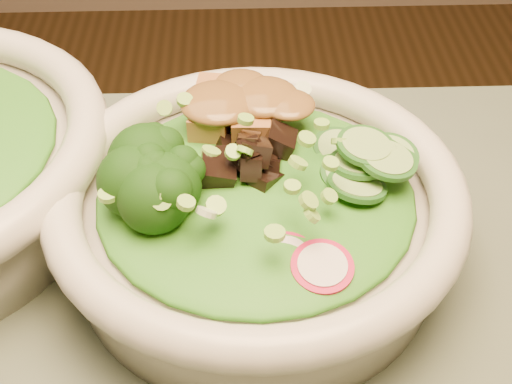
{
  "coord_description": "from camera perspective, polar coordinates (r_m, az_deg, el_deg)",
  "views": [
    {
      "loc": [
        0.14,
        -0.15,
        1.12
      ],
      "look_at": [
        0.15,
        0.19,
        0.81
      ],
      "focal_mm": 50.0,
      "sensor_mm": 36.0,
      "label": 1
    }
  ],
  "objects": [
    {
      "name": "radish_slices",
      "position": [
        0.41,
        2.42,
        -5.56
      ],
      "size": [
        0.11,
        0.04,
        0.02
      ],
      "primitive_type": null,
      "rotation": [
        0.0,
        0.0,
        -0.02
      ],
      "color": "#AC0D34",
      "rests_on": "salad_bowl"
    },
    {
      "name": "mushroom_heap",
      "position": [
        0.46,
        -0.33,
        2.43
      ],
      "size": [
        0.07,
        0.07,
        0.04
      ],
      "primitive_type": null,
      "rotation": [
        0.0,
        0.0,
        -0.02
      ],
      "color": "black",
      "rests_on": "salad_bowl"
    },
    {
      "name": "scallion_garnish",
      "position": [
        0.44,
        0.0,
        2.45
      ],
      "size": [
        0.19,
        0.19,
        0.02
      ],
      "primitive_type": null,
      "color": "#7DBA41",
      "rests_on": "salad_bowl"
    },
    {
      "name": "lettuce_bed",
      "position": [
        0.46,
        0.0,
        0.09
      ],
      "size": [
        0.21,
        0.21,
        0.02
      ],
      "primitive_type": "ellipsoid",
      "color": "#1B6A16",
      "rests_on": "salad_bowl"
    },
    {
      "name": "broccoli_florets",
      "position": [
        0.44,
        -8.01,
        0.31
      ],
      "size": [
        0.08,
        0.07,
        0.04
      ],
      "primitive_type": null,
      "rotation": [
        0.0,
        0.0,
        -0.02
      ],
      "color": "black",
      "rests_on": "salad_bowl"
    },
    {
      "name": "tofu_cubes",
      "position": [
        0.5,
        -1.38,
        5.96
      ],
      "size": [
        0.09,
        0.06,
        0.04
      ],
      "primitive_type": null,
      "rotation": [
        0.0,
        0.0,
        -0.02
      ],
      "color": "brown",
      "rests_on": "salad_bowl"
    },
    {
      "name": "cucumber_slices",
      "position": [
        0.47,
        8.02,
        2.26
      ],
      "size": [
        0.07,
        0.07,
        0.04
      ],
      "primitive_type": null,
      "rotation": [
        0.0,
        0.0,
        -0.02
      ],
      "color": "#85B363",
      "rests_on": "salad_bowl"
    },
    {
      "name": "peanut_sauce",
      "position": [
        0.49,
        -1.4,
        7.2
      ],
      "size": [
        0.07,
        0.06,
        0.02
      ],
      "primitive_type": "ellipsoid",
      "color": "brown",
      "rests_on": "tofu_cubes"
    },
    {
      "name": "salad_bowl",
      "position": [
        0.47,
        0.0,
        -1.8
      ],
      "size": [
        0.27,
        0.27,
        0.07
      ],
      "rotation": [
        0.0,
        0.0,
        -0.02
      ],
      "color": "beige",
      "rests_on": "dining_table"
    }
  ]
}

